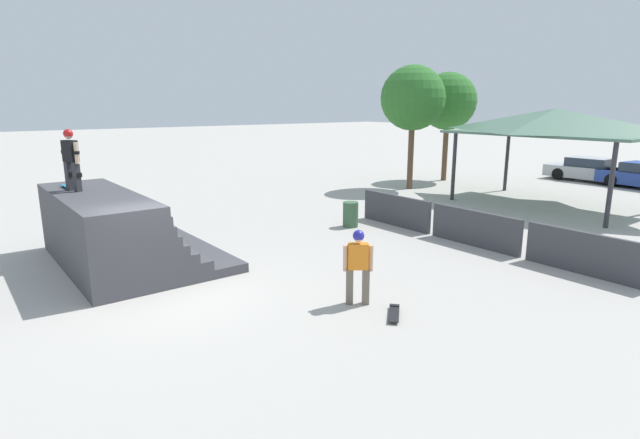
{
  "coord_description": "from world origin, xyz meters",
  "views": [
    {
      "loc": [
        10.06,
        -3.55,
        4.07
      ],
      "look_at": [
        -0.32,
        4.41,
        1.04
      ],
      "focal_mm": 28.0,
      "sensor_mm": 36.0,
      "label": 1
    }
  ],
  "objects": [
    {
      "name": "ground_plane",
      "position": [
        0.0,
        0.0,
        0.0
      ],
      "size": [
        160.0,
        160.0,
        0.0
      ],
      "primitive_type": "plane",
      "color": "#ADA8A0"
    },
    {
      "name": "quarter_pipe_ramp",
      "position": [
        -3.06,
        -0.2,
        0.82
      ],
      "size": [
        5.4,
        3.64,
        1.89
      ],
      "color": "#424247",
      "rests_on": "ground"
    },
    {
      "name": "skater_on_deck",
      "position": [
        -3.82,
        -0.86,
        2.8
      ],
      "size": [
        0.67,
        0.39,
        1.57
      ],
      "rotation": [
        0.0,
        0.0,
        0.38
      ],
      "color": "#2D2D33",
      "rests_on": "quarter_pipe_ramp"
    },
    {
      "name": "skateboard_on_deck",
      "position": [
        -4.38,
        -0.9,
        1.95
      ],
      "size": [
        0.83,
        0.23,
        0.09
      ],
      "rotation": [
        0.0,
        0.0,
        0.03
      ],
      "color": "blue",
      "rests_on": "quarter_pipe_ramp"
    },
    {
      "name": "bystander_walking",
      "position": [
        2.79,
        3.01,
        0.93
      ],
      "size": [
        0.46,
        0.55,
        1.59
      ],
      "rotation": [
        0.0,
        0.0,
        4.06
      ],
      "color": "#6B6051",
      "rests_on": "ground"
    },
    {
      "name": "skateboard_on_ground",
      "position": [
        3.68,
        3.18,
        0.06
      ],
      "size": [
        0.71,
        0.75,
        0.09
      ],
      "rotation": [
        0.0,
        0.0,
        2.31
      ],
      "color": "green",
      "rests_on": "ground"
    },
    {
      "name": "barrier_fence",
      "position": [
        1.59,
        8.66,
        0.53
      ],
      "size": [
        9.34,
        0.12,
        1.05
      ],
      "color": "#3D3D42",
      "rests_on": "ground"
    },
    {
      "name": "pavilion_shelter",
      "position": [
        -0.22,
        16.06,
        3.38
      ],
      "size": [
        7.51,
        4.7,
        3.92
      ],
      "color": "#2D2D33",
      "rests_on": "ground"
    },
    {
      "name": "tree_beside_pavilion",
      "position": [
        -7.37,
        18.39,
        4.21
      ],
      "size": [
        3.02,
        3.02,
        5.74
      ],
      "color": "brown",
      "rests_on": "ground"
    },
    {
      "name": "tree_far_back",
      "position": [
        -6.6,
        14.82,
        4.34
      ],
      "size": [
        3.08,
        3.08,
        5.9
      ],
      "color": "brown",
      "rests_on": "ground"
    },
    {
      "name": "trash_bin",
      "position": [
        -2.41,
        7.33,
        0.42
      ],
      "size": [
        0.52,
        0.52,
        0.85
      ],
      "primitive_type": "cylinder",
      "color": "#385B3D",
      "rests_on": "ground"
    },
    {
      "name": "parked_car_silver",
      "position": [
        -2.3,
        24.31,
        0.6
      ],
      "size": [
        4.53,
        1.78,
        1.27
      ],
      "rotation": [
        0.0,
        0.0,
        0.02
      ],
      "color": "#A8AAAF",
      "rests_on": "ground"
    }
  ]
}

